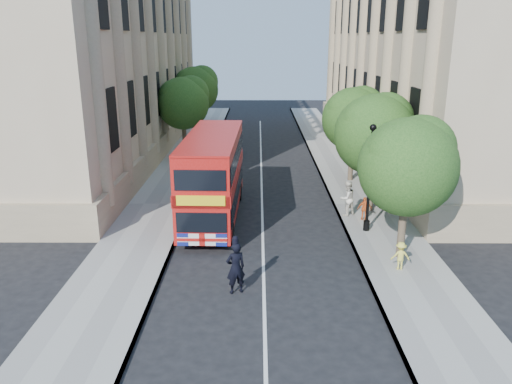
{
  "coord_description": "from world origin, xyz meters",
  "views": [
    {
      "loc": [
        -0.22,
        -16.49,
        8.99
      ],
      "look_at": [
        -0.32,
        5.18,
        2.3
      ],
      "focal_mm": 35.0,
      "sensor_mm": 36.0,
      "label": 1
    }
  ],
  "objects_px": {
    "lamp_post": "(369,183)",
    "double_decker_bus": "(213,174)",
    "box_van": "(213,174)",
    "woman_pedestrian": "(347,198)",
    "police_constable": "(236,268)"
  },
  "relations": [
    {
      "from": "box_van",
      "to": "police_constable",
      "type": "relative_size",
      "value": 2.52
    },
    {
      "from": "lamp_post",
      "to": "woman_pedestrian",
      "type": "xyz_separation_m",
      "value": [
        -0.6,
        2.16,
        -1.47
      ]
    },
    {
      "from": "box_van",
      "to": "police_constable",
      "type": "height_order",
      "value": "box_van"
    },
    {
      "from": "double_decker_bus",
      "to": "police_constable",
      "type": "height_order",
      "value": "double_decker_bus"
    },
    {
      "from": "woman_pedestrian",
      "to": "box_van",
      "type": "bearing_deg",
      "value": -57.91
    },
    {
      "from": "woman_pedestrian",
      "to": "double_decker_bus",
      "type": "bearing_deg",
      "value": -29.7
    },
    {
      "from": "double_decker_bus",
      "to": "woman_pedestrian",
      "type": "distance_m",
      "value": 7.04
    },
    {
      "from": "lamp_post",
      "to": "woman_pedestrian",
      "type": "relative_size",
      "value": 2.81
    },
    {
      "from": "double_decker_bus",
      "to": "box_van",
      "type": "bearing_deg",
      "value": 97.04
    },
    {
      "from": "lamp_post",
      "to": "double_decker_bus",
      "type": "bearing_deg",
      "value": 165.39
    },
    {
      "from": "lamp_post",
      "to": "box_van",
      "type": "xyz_separation_m",
      "value": [
        -7.89,
        5.8,
        -1.13
      ]
    },
    {
      "from": "double_decker_bus",
      "to": "police_constable",
      "type": "relative_size",
      "value": 4.75
    },
    {
      "from": "box_van",
      "to": "woman_pedestrian",
      "type": "relative_size",
      "value": 2.71
    },
    {
      "from": "police_constable",
      "to": "woman_pedestrian",
      "type": "distance_m",
      "value": 9.78
    },
    {
      "from": "lamp_post",
      "to": "woman_pedestrian",
      "type": "bearing_deg",
      "value": 105.51
    }
  ]
}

